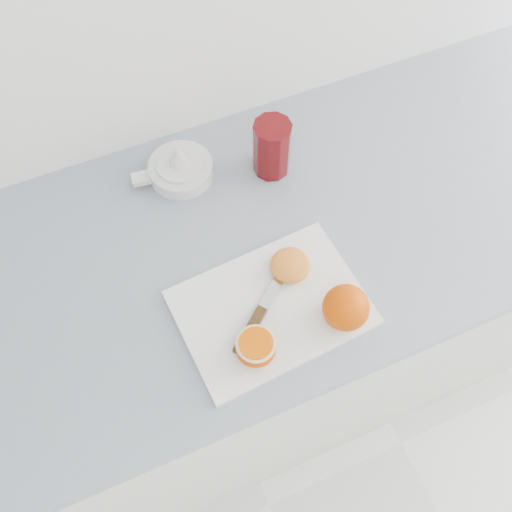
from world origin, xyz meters
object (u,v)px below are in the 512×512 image
at_px(counter, 263,322).
at_px(red_tumbler, 272,149).
at_px(citrus_juicer, 180,168).
at_px(cutting_board, 271,308).
at_px(half_orange, 256,347).

bearing_deg(counter, red_tumbler, 61.41).
bearing_deg(red_tumbler, citrus_juicer, 162.46).
distance_m(counter, citrus_juicer, 0.51).
distance_m(cutting_board, red_tumbler, 0.32).
bearing_deg(red_tumbler, cutting_board, -114.06).
bearing_deg(citrus_juicer, cutting_board, -82.28).
bearing_deg(counter, half_orange, -117.33).
bearing_deg(cutting_board, red_tumbler, 65.94).
bearing_deg(counter, citrus_juicer, 118.26).
bearing_deg(citrus_juicer, red_tumbler, -17.54).
bearing_deg(citrus_juicer, half_orange, -91.62).
distance_m(counter, half_orange, 0.54).
relative_size(counter, cutting_board, 7.96).
distance_m(cutting_board, citrus_juicer, 0.35).
distance_m(counter, cutting_board, 0.48).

